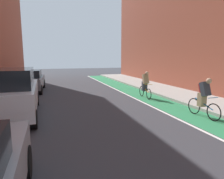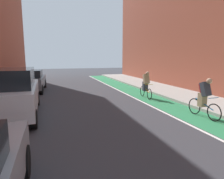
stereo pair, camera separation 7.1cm
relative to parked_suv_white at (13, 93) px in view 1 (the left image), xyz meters
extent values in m
plane|color=#38383D|center=(3.42, -2.08, -1.02)|extent=(75.03, 75.03, 0.00)
cube|color=#2D8451|center=(7.10, -0.08, -1.02)|extent=(1.60, 34.11, 0.00)
cube|color=white|center=(6.20, -0.08, -1.01)|extent=(0.12, 34.11, 0.00)
cube|color=#A8A59E|center=(9.35, -0.08, -0.95)|extent=(2.90, 34.11, 0.14)
cube|color=#9E4C38|center=(12.01, 1.92, 4.25)|extent=(2.40, 30.11, 10.54)
cylinder|color=black|center=(0.87, -4.64, -0.69)|extent=(0.23, 0.66, 0.66)
cube|color=silver|center=(0.00, 0.07, -0.21)|extent=(1.89, 4.70, 0.95)
cube|color=black|center=(0.00, -0.17, 0.59)|extent=(1.62, 2.83, 0.75)
cylinder|color=black|center=(-0.85, 1.81, -0.69)|extent=(0.24, 0.67, 0.66)
cylinder|color=black|center=(0.74, 1.86, -0.69)|extent=(0.24, 0.67, 0.66)
cylinder|color=black|center=(0.85, -1.68, -0.69)|extent=(0.24, 0.67, 0.66)
cube|color=#595B60|center=(0.00, 6.52, -0.34)|extent=(2.09, 4.36, 0.70)
cube|color=black|center=(-0.01, 6.30, 0.24)|extent=(1.76, 1.87, 0.55)
cylinder|color=black|center=(-0.82, 8.14, -0.69)|extent=(0.25, 0.67, 0.66)
cylinder|color=black|center=(0.94, 8.07, -0.69)|extent=(0.25, 0.67, 0.66)
cylinder|color=black|center=(-0.94, 4.96, -0.69)|extent=(0.25, 0.67, 0.66)
cylinder|color=black|center=(0.81, 4.89, -0.69)|extent=(0.25, 0.67, 0.66)
torus|color=black|center=(7.35, -2.84, -0.67)|extent=(0.07, 0.68, 0.68)
torus|color=black|center=(7.30, -1.80, -0.67)|extent=(0.07, 0.68, 0.68)
cylinder|color=#1966A5|center=(7.33, -2.32, -0.45)|extent=(0.08, 0.96, 0.33)
cylinder|color=#1966A5|center=(7.32, -2.14, -0.37)|extent=(0.04, 0.12, 0.55)
cylinder|color=#1966A5|center=(7.35, -2.77, -0.12)|extent=(0.48, 0.04, 0.02)
cube|color=tan|center=(7.32, -2.22, -0.30)|extent=(0.29, 0.25, 0.56)
cube|color=#333842|center=(7.33, -2.34, 0.16)|extent=(0.34, 0.41, 0.60)
sphere|color=tan|center=(7.33, -2.50, 0.50)|extent=(0.22, 0.22, 0.22)
cube|color=maroon|center=(7.32, -2.22, 0.18)|extent=(0.27, 0.28, 0.39)
torus|color=black|center=(6.85, 1.45, -0.70)|extent=(0.07, 0.64, 0.64)
torus|color=black|center=(6.90, 2.49, -0.70)|extent=(0.07, 0.64, 0.64)
cylinder|color=gold|center=(6.88, 1.97, -0.48)|extent=(0.09, 0.96, 0.33)
cylinder|color=gold|center=(6.88, 2.15, -0.40)|extent=(0.04, 0.12, 0.55)
cylinder|color=gold|center=(6.85, 1.52, -0.15)|extent=(0.48, 0.05, 0.02)
cube|color=#333842|center=(6.88, 2.07, -0.33)|extent=(0.29, 0.25, 0.56)
cube|color=tan|center=(6.87, 1.95, 0.13)|extent=(0.34, 0.41, 0.60)
sphere|color=tan|center=(6.87, 1.79, 0.47)|extent=(0.22, 0.22, 0.22)
cube|color=maroon|center=(6.88, 2.07, 0.15)|extent=(0.27, 0.29, 0.39)
camera|label=1|loc=(1.42, -8.72, 1.40)|focal=32.02mm
camera|label=2|loc=(1.49, -8.74, 1.40)|focal=32.02mm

